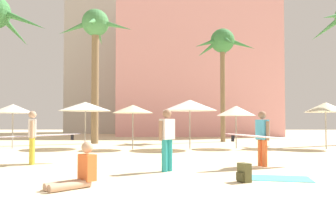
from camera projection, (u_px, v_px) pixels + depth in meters
ground at (195, 212)px, 4.83m from camera, size 120.00×120.00×0.00m
hotel_pink at (196, 75)px, 36.92m from camera, size 16.07×11.30×13.49m
hotel_tower_gray at (131, 21)px, 45.57m from camera, size 15.57×9.52×30.85m
palm_tree_far_left at (95, 36)px, 21.25m from camera, size 4.97×4.90×8.68m
palm_tree_right at (222, 47)px, 23.27m from camera, size 4.45×4.59×7.99m
cafe_umbrella_0 at (190, 105)px, 16.52m from camera, size 2.72×2.72×2.48m
cafe_umbrella_1 at (13, 109)px, 17.03m from camera, size 2.11×2.11×2.29m
cafe_umbrella_2 at (85, 106)px, 17.13m from camera, size 2.69×2.69×2.42m
cafe_umbrella_3 at (326, 107)px, 16.68m from camera, size 2.07×2.07×2.37m
cafe_umbrella_4 at (236, 111)px, 17.05m from camera, size 2.01×2.01×2.21m
cafe_umbrella_5 at (133, 109)px, 16.46m from camera, size 2.05×2.05×2.22m
beach_towel at (275, 178)px, 7.79m from camera, size 1.74×1.15×0.01m
backpack at (244, 173)px, 7.32m from camera, size 0.33×0.35×0.42m
person_far_left at (79, 172)px, 6.71m from camera, size 0.95×0.96×0.93m
person_near_right at (263, 136)px, 9.89m from camera, size 2.67×1.36×1.68m
person_mid_left at (34, 135)px, 10.58m from camera, size 2.82×1.18×1.70m
person_near_left at (167, 137)px, 8.95m from camera, size 0.48×0.51×1.69m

